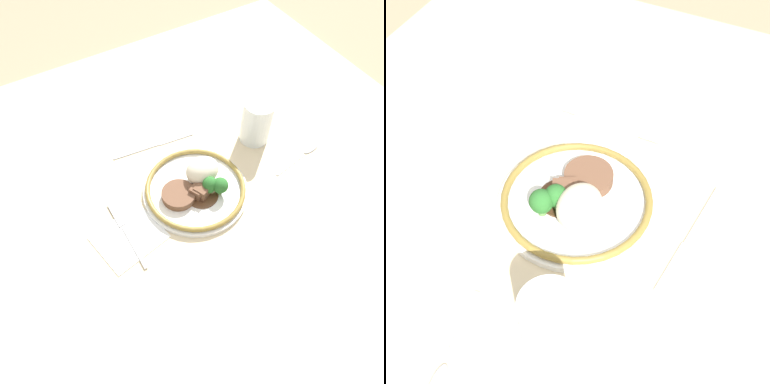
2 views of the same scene
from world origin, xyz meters
TOP-DOWN VIEW (x-y plane):
  - ground_plane at (0.00, 0.00)m, footprint 8.00×8.00m
  - dining_table at (0.00, 0.00)m, footprint 1.28×1.19m
  - napkin at (-0.23, -0.07)m, footprint 0.16×0.15m
  - plate at (-0.04, -0.03)m, footprint 0.25×0.25m
  - juice_glass at (0.18, 0.04)m, footprint 0.08×0.08m
  - fork at (-0.24, -0.04)m, footprint 0.02×0.19m
  - knife at (-0.06, 0.15)m, footprint 0.22×0.03m
  - spoon at (0.27, -0.08)m, footprint 0.16×0.04m

SIDE VIEW (x-z plane):
  - ground_plane at x=0.00m, z-range 0.00..0.00m
  - dining_table at x=0.00m, z-range 0.00..0.04m
  - napkin at x=-0.23m, z-range 0.04..0.05m
  - knife at x=-0.06m, z-range 0.04..0.05m
  - spoon at x=0.27m, z-range 0.04..0.05m
  - fork at x=-0.24m, z-range 0.05..0.05m
  - plate at x=-0.04m, z-range 0.03..0.10m
  - juice_glass at x=0.18m, z-range 0.04..0.16m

